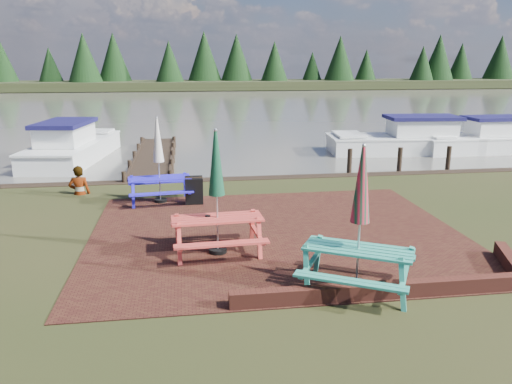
{
  "coord_description": "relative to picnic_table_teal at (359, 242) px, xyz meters",
  "views": [
    {
      "loc": [
        -2.14,
        -10.36,
        4.15
      ],
      "look_at": [
        -0.46,
        1.36,
        1.0
      ],
      "focal_mm": 35.0,
      "sensor_mm": 36.0,
      "label": 1
    }
  ],
  "objects": [
    {
      "name": "boat_near",
      "position": [
        7.47,
        14.29,
        -0.57
      ],
      "size": [
        7.35,
        3.12,
        1.94
      ],
      "rotation": [
        0.0,
        0.0,
        1.48
      ],
      "color": "silver",
      "rests_on": "ground"
    },
    {
      "name": "person",
      "position": [
        -6.44,
        7.79,
        -0.04
      ],
      "size": [
        0.67,
        0.44,
        1.82
      ],
      "primitive_type": "imported",
      "rotation": [
        0.0,
        0.0,
        3.15
      ],
      "color": "gray",
      "rests_on": "ground"
    },
    {
      "name": "brick_wall",
      "position": [
        1.24,
        -0.22,
        -0.8
      ],
      "size": [
        6.21,
        1.79,
        0.3
      ],
      "color": "#4C1E16",
      "rests_on": "ground"
    },
    {
      "name": "far_treeline",
      "position": [
        -0.91,
        68.2,
        2.33
      ],
      "size": [
        120.0,
        10.0,
        8.1
      ],
      "color": "black",
      "rests_on": "ground"
    },
    {
      "name": "ground",
      "position": [
        -0.91,
        2.2,
        -0.95
      ],
      "size": [
        120.0,
        120.0,
        0.0
      ],
      "primitive_type": "plane",
      "color": "black",
      "rests_on": "ground"
    },
    {
      "name": "water",
      "position": [
        -0.91,
        39.2,
        -0.95
      ],
      "size": [
        120.0,
        60.0,
        0.02
      ],
      "primitive_type": "cube",
      "color": "#4C4941",
      "rests_on": "ground"
    },
    {
      "name": "boat_jetty",
      "position": [
        -7.99,
        14.46,
        -0.55
      ],
      "size": [
        3.3,
        7.19,
        2.01
      ],
      "rotation": [
        0.0,
        0.0,
        -0.14
      ],
      "color": "silver",
      "rests_on": "ground"
    },
    {
      "name": "picnic_table_teal",
      "position": [
        0.0,
        0.0,
        0.0
      ],
      "size": [
        2.55,
        2.47,
        2.71
      ],
      "rotation": [
        0.0,
        0.0,
        -0.51
      ],
      "color": "teal",
      "rests_on": "ground"
    },
    {
      "name": "picnic_table_blue",
      "position": [
        -3.85,
        6.5,
        -0.06
      ],
      "size": [
        1.99,
        1.81,
        2.53
      ],
      "rotation": [
        0.0,
        0.0,
        0.11
      ],
      "color": "#261CD3",
      "rests_on": "ground"
    },
    {
      "name": "picnic_table_red",
      "position": [
        -2.42,
        2.18,
        0.01
      ],
      "size": [
        2.06,
        1.85,
        2.74
      ],
      "rotation": [
        0.0,
        0.0,
        0.05
      ],
      "color": "#C93C33",
      "rests_on": "ground"
    },
    {
      "name": "chalkboard",
      "position": [
        -2.85,
        6.07,
        -0.52
      ],
      "size": [
        0.52,
        0.49,
        0.84
      ],
      "rotation": [
        0.0,
        0.0,
        -0.0
      ],
      "color": "black",
      "rests_on": "ground"
    },
    {
      "name": "paving",
      "position": [
        -0.91,
        3.2,
        -0.94
      ],
      "size": [
        9.0,
        7.5,
        0.02
      ],
      "primitive_type": "cube",
      "color": "#351611",
      "rests_on": "ground"
    },
    {
      "name": "boat_far",
      "position": [
        11.14,
        13.88,
        -0.59
      ],
      "size": [
        6.07,
        2.27,
        1.88
      ],
      "rotation": [
        0.0,
        0.0,
        1.59
      ],
      "color": "silver",
      "rests_on": "ground"
    },
    {
      "name": "jetty",
      "position": [
        -4.41,
        13.48,
        -0.84
      ],
      "size": [
        1.76,
        9.08,
        1.0
      ],
      "color": "black",
      "rests_on": "ground"
    }
  ]
}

